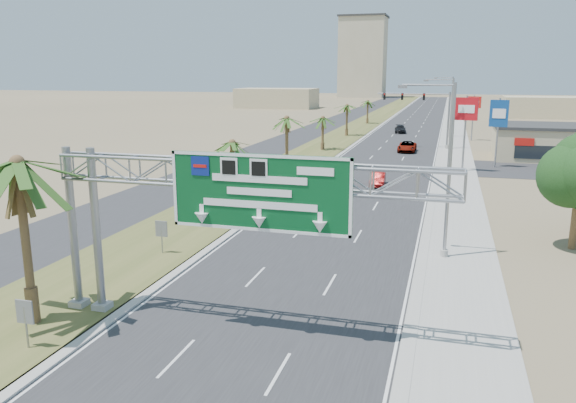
% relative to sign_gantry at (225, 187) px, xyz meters
% --- Properties ---
extents(road, '(12.00, 300.00, 0.02)m').
position_rel_sign_gantry_xyz_m(road, '(1.06, 100.07, -6.05)').
color(road, '#28282B').
rests_on(road, ground).
extents(sidewalk_right, '(4.00, 300.00, 0.10)m').
position_rel_sign_gantry_xyz_m(sidewalk_right, '(9.56, 100.07, -6.01)').
color(sidewalk_right, '#9E9B93').
rests_on(sidewalk_right, ground).
extents(median_grass, '(7.00, 300.00, 0.12)m').
position_rel_sign_gantry_xyz_m(median_grass, '(-8.94, 100.07, -6.00)').
color(median_grass, '#4A5324').
rests_on(median_grass, ground).
extents(opposing_road, '(8.00, 300.00, 0.02)m').
position_rel_sign_gantry_xyz_m(opposing_road, '(-15.94, 100.07, -6.05)').
color(opposing_road, '#28282B').
rests_on(opposing_road, ground).
extents(sign_gantry, '(16.75, 1.24, 7.50)m').
position_rel_sign_gantry_xyz_m(sign_gantry, '(0.00, 0.00, 0.00)').
color(sign_gantry, gray).
rests_on(sign_gantry, ground).
extents(palm_near, '(5.70, 5.70, 8.35)m').
position_rel_sign_gantry_xyz_m(palm_near, '(-8.14, -1.93, 0.87)').
color(palm_near, brown).
rests_on(palm_near, ground).
extents(palm_row_b, '(3.99, 3.99, 5.95)m').
position_rel_sign_gantry_xyz_m(palm_row_b, '(-8.44, 22.07, -1.16)').
color(palm_row_b, brown).
rests_on(palm_row_b, ground).
extents(palm_row_c, '(3.99, 3.99, 6.75)m').
position_rel_sign_gantry_xyz_m(palm_row_c, '(-8.44, 38.07, -0.39)').
color(palm_row_c, brown).
rests_on(palm_row_c, ground).
extents(palm_row_d, '(3.99, 3.99, 5.45)m').
position_rel_sign_gantry_xyz_m(palm_row_d, '(-8.44, 56.07, -1.64)').
color(palm_row_d, brown).
rests_on(palm_row_d, ground).
extents(palm_row_e, '(3.99, 3.99, 6.15)m').
position_rel_sign_gantry_xyz_m(palm_row_e, '(-8.44, 75.07, -0.97)').
color(palm_row_e, brown).
rests_on(palm_row_e, ground).
extents(palm_row_f, '(3.99, 3.99, 5.75)m').
position_rel_sign_gantry_xyz_m(palm_row_f, '(-8.44, 100.07, -1.35)').
color(palm_row_f, brown).
rests_on(palm_row_f, ground).
extents(streetlight_near, '(3.27, 0.44, 10.00)m').
position_rel_sign_gantry_xyz_m(streetlight_near, '(8.36, 12.07, -1.36)').
color(streetlight_near, gray).
rests_on(streetlight_near, ground).
extents(streetlight_mid, '(3.27, 0.44, 10.00)m').
position_rel_sign_gantry_xyz_m(streetlight_mid, '(8.36, 42.07, -1.36)').
color(streetlight_mid, gray).
rests_on(streetlight_mid, ground).
extents(streetlight_far, '(3.27, 0.44, 10.00)m').
position_rel_sign_gantry_xyz_m(streetlight_far, '(8.36, 78.07, -1.36)').
color(streetlight_far, gray).
rests_on(streetlight_far, ground).
extents(signal_mast, '(10.28, 0.71, 8.00)m').
position_rel_sign_gantry_xyz_m(signal_mast, '(6.23, 62.05, -1.21)').
color(signal_mast, gray).
rests_on(signal_mast, ground).
extents(store_building, '(18.00, 10.00, 4.00)m').
position_rel_sign_gantry_xyz_m(store_building, '(23.06, 56.07, -4.06)').
color(store_building, tan).
rests_on(store_building, ground).
extents(median_signback_a, '(0.75, 0.08, 2.08)m').
position_rel_sign_gantry_xyz_m(median_signback_a, '(-6.74, -3.93, -4.61)').
color(median_signback_a, gray).
rests_on(median_signback_a, ground).
extents(median_signback_b, '(0.75, 0.08, 2.08)m').
position_rel_sign_gantry_xyz_m(median_signback_b, '(-7.44, 8.07, -4.61)').
color(median_signback_b, gray).
rests_on(median_signback_b, ground).
extents(tower_distant, '(20.00, 16.00, 35.00)m').
position_rel_sign_gantry_xyz_m(tower_distant, '(-30.94, 240.07, 11.44)').
color(tower_distant, tan).
rests_on(tower_distant, ground).
extents(building_distant_left, '(24.00, 14.00, 6.00)m').
position_rel_sign_gantry_xyz_m(building_distant_left, '(-43.94, 150.07, -3.06)').
color(building_distant_left, tan).
rests_on(building_distant_left, ground).
extents(building_distant_right, '(20.00, 12.00, 5.00)m').
position_rel_sign_gantry_xyz_m(building_distant_right, '(31.06, 130.07, -3.56)').
color(building_distant_right, tan).
rests_on(building_distant_right, ground).
extents(car_left_lane, '(2.25, 4.94, 1.64)m').
position_rel_sign_gantry_xyz_m(car_left_lane, '(-3.72, 27.16, -5.23)').
color(car_left_lane, black).
rests_on(car_left_lane, ground).
extents(car_mid_lane, '(1.56, 3.92, 1.27)m').
position_rel_sign_gantry_xyz_m(car_mid_lane, '(2.17, 32.58, -5.42)').
color(car_mid_lane, maroon).
rests_on(car_mid_lane, ground).
extents(car_right_lane, '(2.34, 5.08, 1.41)m').
position_rel_sign_gantry_xyz_m(car_right_lane, '(3.06, 57.60, -5.35)').
color(car_right_lane, gray).
rests_on(car_right_lane, ground).
extents(car_far, '(2.41, 4.87, 1.36)m').
position_rel_sign_gantry_xyz_m(car_far, '(-0.04, 82.86, -5.38)').
color(car_far, black).
rests_on(car_far, ground).
extents(pole_sign_red_near, '(2.41, 0.79, 8.20)m').
position_rel_sign_gantry_xyz_m(pole_sign_red_near, '(10.06, 42.99, 0.32)').
color(pole_sign_red_near, gray).
rests_on(pole_sign_red_near, ground).
extents(pole_sign_blue, '(2.02, 0.64, 7.82)m').
position_rel_sign_gantry_xyz_m(pole_sign_blue, '(13.69, 47.13, -0.26)').
color(pole_sign_blue, gray).
rests_on(pole_sign_blue, ground).
extents(pole_sign_red_far, '(2.17, 1.03, 7.17)m').
position_rel_sign_gantry_xyz_m(pole_sign_red_far, '(11.96, 74.12, -0.46)').
color(pole_sign_red_far, gray).
rests_on(pole_sign_red_far, ground).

